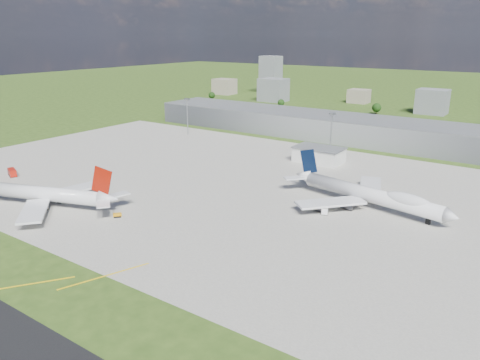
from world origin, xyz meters
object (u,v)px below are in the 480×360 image
Objects in this scene: airliner_red_twin at (45,194)px; fire_truck at (12,173)px; tug_yellow at (117,215)px; van_white_near at (325,210)px; airliner_blue_quad at (370,195)px.

airliner_red_twin reaches higher than fire_truck.
tug_yellow is 82.43m from van_white_near.
airliner_blue_quad reaches higher than airliner_red_twin.
airliner_red_twin is 35.81m from tug_yellow.
airliner_blue_quad is at bearing -58.14° from van_white_near.
fire_truck is 87.65m from tug_yellow.
airliner_red_twin is 19.26× the size of tug_yellow.
airliner_blue_quad is at bearing -7.33° from tug_yellow.
van_white_near is at bearing -168.45° from airliner_red_twin.
airliner_blue_quad reaches higher than van_white_near.
airliner_blue_quad reaches higher than tug_yellow.
tug_yellow is 0.58× the size of van_white_near.
tug_yellow is (-77.47, -67.35, -4.61)m from airliner_blue_quad.
airliner_blue_quad is (111.99, 75.83, 0.29)m from airliner_red_twin.
airliner_blue_quad reaches higher than fire_truck.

